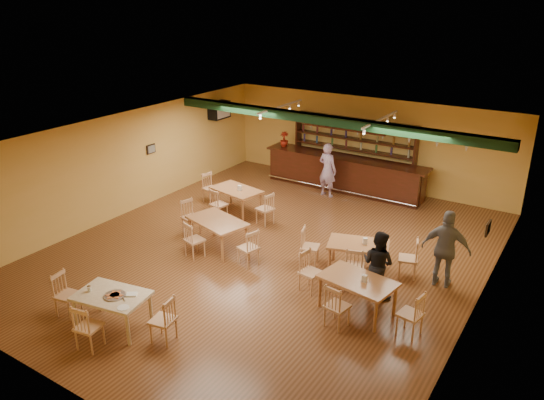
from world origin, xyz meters
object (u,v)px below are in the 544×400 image
Objects in this scene: bar_counter at (344,173)px; dining_table_d at (357,295)px; dining_table_a at (237,201)px; near_table at (113,311)px; dining_table_b at (358,257)px; patron_right_a at (378,264)px; patron_bar at (328,170)px; dining_table_c at (218,234)px.

dining_table_d is at bearing -62.53° from bar_counter.
dining_table_a is 1.08× the size of near_table.
patron_right_a is (0.80, -0.80, 0.41)m from dining_table_b.
near_table is 0.79× the size of patron_bar.
dining_table_d is 4.87m from near_table.
dining_table_a is 2.37m from dining_table_c.
patron_bar is (1.64, 2.70, 0.51)m from dining_table_a.
dining_table_c is 4.27m from dining_table_d.
dining_table_b is 1.20m from patron_right_a.
dining_table_d reaches higher than dining_table_a.
dining_table_d is 0.91m from patron_right_a.
near_table is at bearing -68.41° from dining_table_c.
bar_counter reaches higher than near_table.
dining_table_a is 6.15m from near_table.
dining_table_b is (4.49, -1.29, -0.02)m from dining_table_a.
patron_bar reaches higher than dining_table_b.
patron_right_a reaches higher than dining_table_b.
bar_counter is at bearing -94.38° from patron_bar.
dining_table_c is at bearing 11.54° from patron_right_a.
bar_counter reaches higher than dining_table_c.
dining_table_a reaches higher than near_table.
dining_table_d is at bearing 5.07° from dining_table_c.
patron_right_a reaches higher than near_table.
dining_table_b is at bearing 46.60° from near_table.
dining_table_c is 1.03× the size of patron_right_a.
bar_counter reaches higher than dining_table_d.
patron_bar is at bearing -41.98° from patron_right_a.
patron_right_a is at bearing -58.46° from bar_counter.
dining_table_b is 3.61m from dining_table_c.
near_table is at bearing -140.85° from dining_table_b.
dining_table_c is at bearing 92.08° from patron_bar.
near_table is at bearing -65.46° from dining_table_a.
dining_table_d is at bearing -84.27° from dining_table_b.
dining_table_c is at bearing -54.20° from dining_table_a.
dining_table_c is at bearing 176.23° from dining_table_b.
near_table is (0.43, -3.83, -0.02)m from dining_table_c.
dining_table_a is at bearing 159.87° from dining_table_d.
near_table is at bearing 98.28° from patron_bar.
bar_counter is 3.69× the size of patron_right_a.
patron_right_a is at bearing 137.10° from patron_bar.
dining_table_c is 0.89× the size of patron_bar.
dining_table_b is at bearing 29.06° from dining_table_c.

